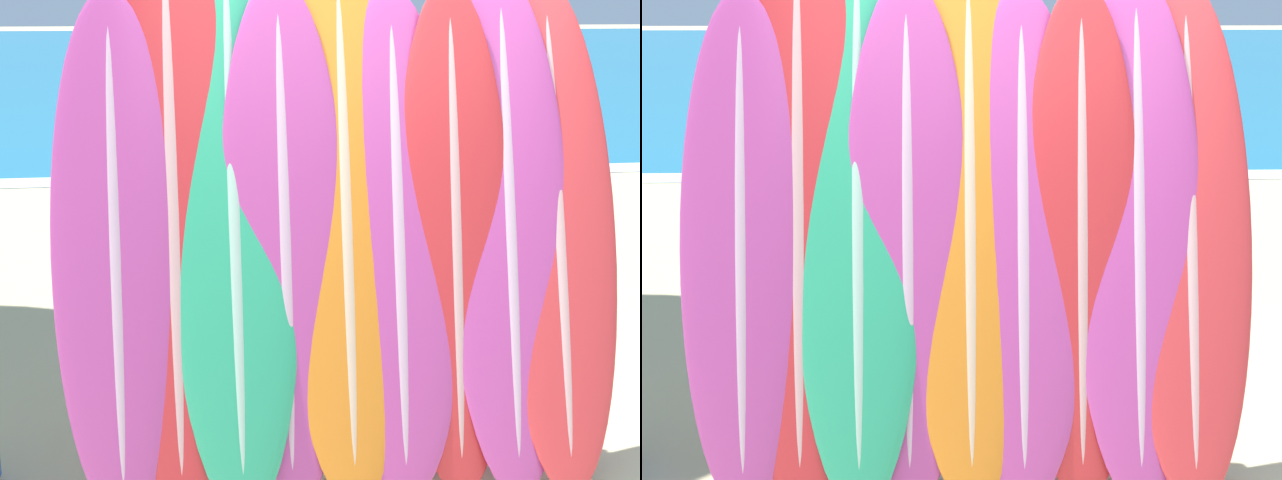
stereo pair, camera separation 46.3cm
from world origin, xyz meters
TOP-DOWN VIEW (x-y plane):
  - ocean_water at (0.00, 37.06)m, footprint 120.00×60.00m
  - surfboard_rack at (-0.36, 0.49)m, footprint 2.29×0.04m
  - surfboard_slot_0 at (-1.33, 0.51)m, footprint 0.53×0.66m
  - surfboard_slot_1 at (-1.09, 0.56)m, footprint 0.60×0.75m
  - surfboard_slot_2 at (-0.83, 0.56)m, footprint 0.57×0.83m
  - surfboard_slot_3 at (-0.62, 0.51)m, footprint 0.56×0.61m
  - surfboard_slot_4 at (-0.35, 0.54)m, footprint 0.56×0.72m
  - surfboard_slot_5 at (-0.12, 0.51)m, footprint 0.59×0.65m
  - surfboard_slot_6 at (0.13, 0.51)m, footprint 0.52×0.59m
  - surfboard_slot_7 at (0.38, 0.53)m, footprint 0.58×0.72m
  - surfboard_slot_8 at (0.61, 0.53)m, footprint 0.55×0.79m
  - person_near_water at (-0.54, 3.05)m, footprint 0.30×0.28m
  - person_mid_beach at (1.00, 5.90)m, footprint 0.27×0.24m

SIDE VIEW (x-z plane):
  - ocean_water at x=0.00m, z-range 0.00..0.01m
  - surfboard_rack at x=-0.36m, z-range 0.04..0.94m
  - person_mid_beach at x=1.00m, z-range 0.07..1.62m
  - person_near_water at x=-0.54m, z-range 0.08..1.85m
  - surfboard_slot_0 at x=-1.33m, z-range 0.00..2.20m
  - surfboard_slot_5 at x=-0.12m, z-range 0.00..2.20m
  - surfboard_slot_6 at x=0.13m, z-range 0.00..2.23m
  - surfboard_slot_8 at x=0.61m, z-range 0.00..2.24m
  - surfboard_slot_3 at x=-0.62m, z-range 0.00..2.25m
  - surfboard_slot_7 at x=0.38m, z-range 0.00..2.28m
  - surfboard_slot_4 at x=-0.35m, z-range 0.00..2.37m
  - surfboard_slot_2 at x=-0.83m, z-range 0.00..2.48m
  - surfboard_slot_1 at x=-1.09m, z-range 0.00..2.50m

